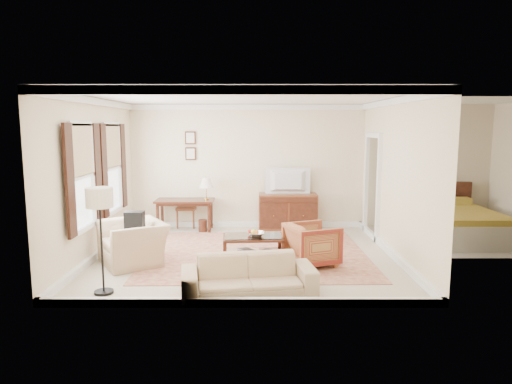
{
  "coord_description": "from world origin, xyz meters",
  "views": [
    {
      "loc": [
        0.2,
        -8.26,
        2.37
      ],
      "look_at": [
        0.2,
        0.3,
        1.15
      ],
      "focal_mm": 32.0,
      "sensor_mm": 36.0,
      "label": 1
    }
  ],
  "objects_px": {
    "striped_armchair": "(312,243)",
    "sofa": "(248,269)",
    "sideboard": "(288,212)",
    "tv": "(288,173)",
    "club_armchair": "(133,236)",
    "writing_desk": "(185,204)",
    "coffee_table": "(253,241)"
  },
  "relations": [
    {
      "from": "writing_desk",
      "to": "club_armchair",
      "type": "distance_m",
      "value": 2.63
    },
    {
      "from": "sideboard",
      "to": "striped_armchair",
      "type": "bearing_deg",
      "value": -85.49
    },
    {
      "from": "club_armchair",
      "to": "coffee_table",
      "type": "bearing_deg",
      "value": 63.56
    },
    {
      "from": "coffee_table",
      "to": "club_armchair",
      "type": "distance_m",
      "value": 2.11
    },
    {
      "from": "striped_armchair",
      "to": "sofa",
      "type": "bearing_deg",
      "value": 121.23
    },
    {
      "from": "writing_desk",
      "to": "striped_armchair",
      "type": "xyz_separation_m",
      "value": [
        2.6,
        -2.69,
        -0.21
      ]
    },
    {
      "from": "tv",
      "to": "striped_armchair",
      "type": "height_order",
      "value": "tv"
    },
    {
      "from": "sideboard",
      "to": "striped_armchair",
      "type": "height_order",
      "value": "sideboard"
    },
    {
      "from": "writing_desk",
      "to": "sofa",
      "type": "xyz_separation_m",
      "value": [
        1.53,
        -4.07,
        -0.24
      ]
    },
    {
      "from": "writing_desk",
      "to": "striped_armchair",
      "type": "distance_m",
      "value": 3.75
    },
    {
      "from": "striped_armchair",
      "to": "club_armchair",
      "type": "bearing_deg",
      "value": 66.95
    },
    {
      "from": "striped_armchair",
      "to": "sideboard",
      "type": "bearing_deg",
      "value": -16.38
    },
    {
      "from": "tv",
      "to": "coffee_table",
      "type": "distance_m",
      "value": 2.8
    },
    {
      "from": "sideboard",
      "to": "tv",
      "type": "xyz_separation_m",
      "value": [
        0.0,
        -0.02,
        0.91
      ]
    },
    {
      "from": "coffee_table",
      "to": "tv",
      "type": "bearing_deg",
      "value": 72.51
    },
    {
      "from": "sideboard",
      "to": "striped_armchair",
      "type": "distance_m",
      "value": 2.84
    },
    {
      "from": "tv",
      "to": "striped_armchair",
      "type": "relative_size",
      "value": 1.23
    },
    {
      "from": "sideboard",
      "to": "striped_armchair",
      "type": "xyz_separation_m",
      "value": [
        0.22,
        -2.83,
        -0.01
      ]
    },
    {
      "from": "club_armchair",
      "to": "sofa",
      "type": "xyz_separation_m",
      "value": [
        2.04,
        -1.49,
        -0.13
      ]
    },
    {
      "from": "writing_desk",
      "to": "coffee_table",
      "type": "height_order",
      "value": "writing_desk"
    },
    {
      "from": "club_armchair",
      "to": "sofa",
      "type": "height_order",
      "value": "club_armchair"
    },
    {
      "from": "coffee_table",
      "to": "club_armchair",
      "type": "bearing_deg",
      "value": -174.81
    },
    {
      "from": "tv",
      "to": "sofa",
      "type": "relative_size",
      "value": 0.52
    },
    {
      "from": "coffee_table",
      "to": "striped_armchair",
      "type": "bearing_deg",
      "value": -16.9
    },
    {
      "from": "striped_armchair",
      "to": "writing_desk",
      "type": "bearing_deg",
      "value": 23.11
    },
    {
      "from": "coffee_table",
      "to": "sofa",
      "type": "xyz_separation_m",
      "value": [
        -0.06,
        -1.68,
        0.02
      ]
    },
    {
      "from": "sideboard",
      "to": "sofa",
      "type": "distance_m",
      "value": 4.29
    },
    {
      "from": "striped_armchair",
      "to": "sofa",
      "type": "distance_m",
      "value": 1.74
    },
    {
      "from": "tv",
      "to": "sofa",
      "type": "bearing_deg",
      "value": 78.57
    },
    {
      "from": "writing_desk",
      "to": "club_armchair",
      "type": "height_order",
      "value": "club_armchair"
    },
    {
      "from": "writing_desk",
      "to": "sofa",
      "type": "height_order",
      "value": "sofa"
    },
    {
      "from": "striped_armchair",
      "to": "sofa",
      "type": "xyz_separation_m",
      "value": [
        -1.07,
        -1.38,
        -0.03
      ]
    }
  ]
}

